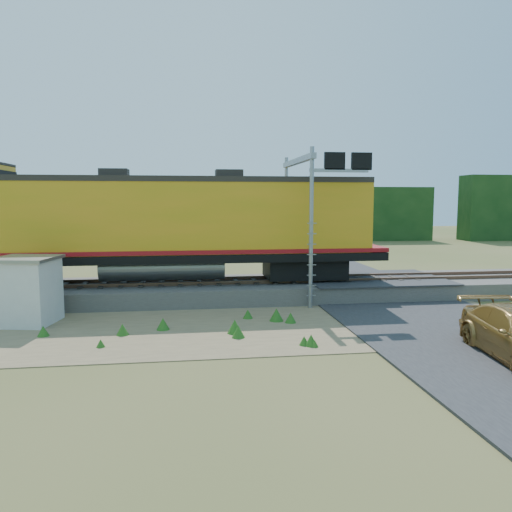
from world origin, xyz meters
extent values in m
plane|color=#475123|center=(0.00, 0.00, 0.00)|extent=(140.00, 140.00, 0.00)
cube|color=slate|center=(0.00, 6.00, 0.40)|extent=(70.00, 5.00, 0.80)
cube|color=brown|center=(0.00, 5.28, 0.88)|extent=(70.00, 0.10, 0.16)
cube|color=brown|center=(0.00, 6.72, 0.88)|extent=(70.00, 0.10, 0.16)
cube|color=#8C7754|center=(-2.00, 0.50, 0.01)|extent=(26.00, 8.00, 0.03)
cube|color=#38383A|center=(7.00, 6.00, 0.83)|extent=(7.00, 5.20, 0.06)
cube|color=#38383A|center=(7.00, 22.00, 0.04)|extent=(7.00, 24.00, 0.08)
cube|color=#143413|center=(0.00, 38.00, 3.25)|extent=(36.00, 3.00, 6.50)
cube|color=black|center=(-10.47, 6.00, 1.44)|extent=(3.84, 2.46, 0.96)
cube|color=black|center=(3.42, 6.00, 1.44)|extent=(3.84, 2.46, 0.96)
cube|color=black|center=(-3.53, 6.00, 2.11)|extent=(21.36, 3.20, 0.38)
cylinder|color=gray|center=(-3.53, 6.00, 1.60)|extent=(5.87, 1.28, 1.28)
cube|color=orange|center=(-3.53, 6.00, 3.96)|extent=(19.76, 3.10, 3.31)
cube|color=maroon|center=(-3.53, 6.00, 2.43)|extent=(21.36, 3.26, 0.19)
cube|color=#28231E|center=(-3.53, 6.00, 5.74)|extent=(19.76, 3.15, 0.26)
cube|color=#28231E|center=(-5.66, 6.00, 5.99)|extent=(1.28, 1.07, 0.48)
cube|color=#28231E|center=(-0.32, 6.00, 5.99)|extent=(1.28, 1.07, 0.48)
cube|color=silver|center=(-8.52, 1.91, 1.26)|extent=(2.34, 2.34, 2.51)
cube|color=gray|center=(-8.52, 1.91, 2.56)|extent=(2.58, 2.58, 0.12)
cylinder|color=gray|center=(3.04, 3.20, 3.54)|extent=(0.18, 0.18, 7.09)
cylinder|color=gray|center=(3.04, 8.80, 3.54)|extent=(0.18, 0.18, 7.09)
cube|color=gray|center=(3.04, 6.00, 6.68)|extent=(0.25, 6.20, 0.25)
cube|color=gray|center=(4.26, 3.20, 6.08)|extent=(2.63, 0.15, 0.15)
cube|color=black|center=(4.05, 3.20, 6.48)|extent=(0.91, 0.15, 0.76)
cube|color=black|center=(5.27, 3.20, 6.48)|extent=(0.91, 0.15, 0.76)
camera|label=1|loc=(-2.35, -18.09, 4.78)|focal=35.00mm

